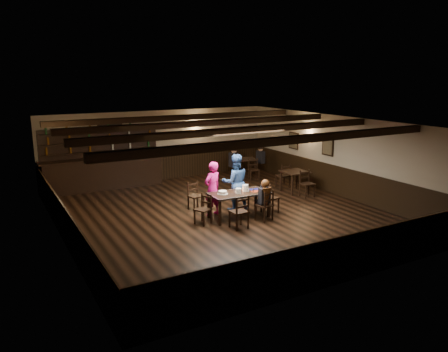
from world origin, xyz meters
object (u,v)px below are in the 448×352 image
cake (223,193)px  bar_counter (103,169)px  man_blue (235,182)px  dining_table (239,195)px  chair_near_left (241,210)px  chair_near_right (266,203)px  woman_pink (212,189)px

cake → bar_counter: bearing=111.8°
man_blue → bar_counter: 5.34m
dining_table → chair_near_left: 0.96m
chair_near_right → man_blue: man_blue is taller
man_blue → cake: (-0.78, -0.62, -0.07)m
dining_table → chair_near_right: bearing=-50.1°
cake → bar_counter: bar_counter is taller
chair_near_left → woman_pink: bearing=93.7°
dining_table → cake: (-0.48, 0.09, 0.11)m
chair_near_right → man_blue: size_ratio=0.51×
chair_near_left → woman_pink: (-0.09, 1.42, 0.26)m
man_blue → woman_pink: bearing=24.1°
chair_near_left → woman_pink: 1.45m
chair_near_left → bar_counter: size_ratio=0.21×
chair_near_left → chair_near_right: bearing=12.2°
man_blue → bar_counter: bar_counter is taller
woman_pink → man_blue: size_ratio=0.93×
dining_table → woman_pink: woman_pink is taller
man_blue → chair_near_left: bearing=79.8°
chair_near_right → woman_pink: (-1.07, 1.21, 0.28)m
woman_pink → chair_near_right: bearing=113.9°
dining_table → chair_near_left: size_ratio=1.87×
dining_table → chair_near_right: 0.83m
chair_near_left → cake: bearing=92.2°
woman_pink → bar_counter: size_ratio=0.36×
chair_near_left → bar_counter: bar_counter is taller
man_blue → dining_table: bearing=82.8°
dining_table → cake: cake is taller
dining_table → bar_counter: (-2.55, 5.23, 0.05)m
dining_table → cake: size_ratio=5.81×
chair_near_left → bar_counter: bearing=109.0°
cake → woman_pink: bearing=96.6°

